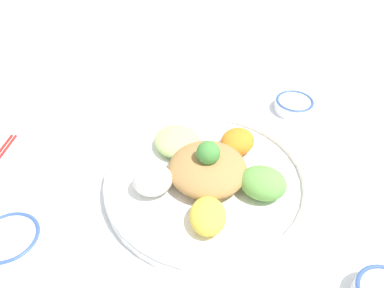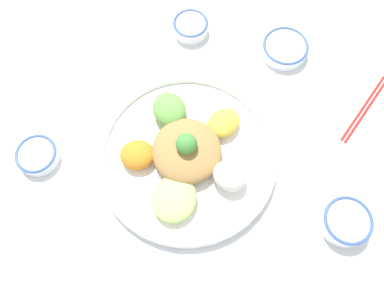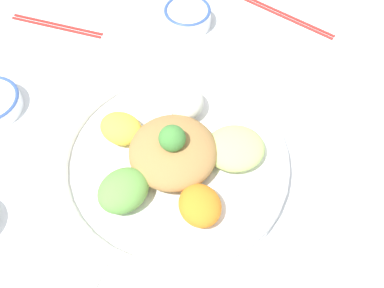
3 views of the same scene
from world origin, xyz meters
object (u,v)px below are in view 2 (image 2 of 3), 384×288
salad_platter (186,154)px  sauce_bowl_dark (191,26)px  chopsticks_pair_near (366,108)px  rice_bowl_plain (285,48)px  rice_bowl_blue (346,222)px  sauce_bowl_red (37,155)px  serving_spoon_main (118,81)px

salad_platter → sauce_bowl_dark: size_ratio=4.48×
chopsticks_pair_near → rice_bowl_plain: bearing=-93.8°
rice_bowl_blue → rice_bowl_plain: 0.46m
sauce_bowl_red → chopsticks_pair_near: sauce_bowl_red is taller
salad_platter → rice_bowl_blue: salad_platter is taller
chopsticks_pair_near → serving_spoon_main: 0.63m
salad_platter → rice_bowl_plain: bearing=88.6°
salad_platter → sauce_bowl_red: 0.35m
rice_bowl_plain → salad_platter: bearing=-91.4°
salad_platter → chopsticks_pair_near: size_ratio=1.88×
rice_bowl_blue → sauce_bowl_red: bearing=-153.2°
salad_platter → sauce_bowl_red: (-0.27, -0.22, -0.01)m
serving_spoon_main → sauce_bowl_red: bearing=-88.0°
rice_bowl_plain → serving_spoon_main: size_ratio=1.01×
serving_spoon_main → sauce_bowl_dark: bearing=81.6°
sauce_bowl_red → chopsticks_pair_near: 0.80m
salad_platter → rice_bowl_plain: salad_platter is taller
sauce_bowl_dark → serving_spoon_main: size_ratio=0.79×
sauce_bowl_red → chopsticks_pair_near: bearing=48.6°
chopsticks_pair_near → serving_spoon_main: size_ratio=1.89×
salad_platter → serving_spoon_main: salad_platter is taller
rice_bowl_blue → chopsticks_pair_near: 0.30m
salad_platter → chopsticks_pair_near: salad_platter is taller
serving_spoon_main → chopsticks_pair_near: bearing=34.3°
chopsticks_pair_near → rice_bowl_blue: bearing=18.2°
rice_bowl_blue → sauce_bowl_dark: 0.62m
rice_bowl_blue → serving_spoon_main: rice_bowl_blue is taller
salad_platter → sauce_bowl_dark: 0.36m
salad_platter → serving_spoon_main: (-0.27, 0.05, -0.02)m
salad_platter → chopsticks_pair_near: 0.46m
rice_bowl_plain → serving_spoon_main: rice_bowl_plain is taller
salad_platter → sauce_bowl_red: salad_platter is taller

